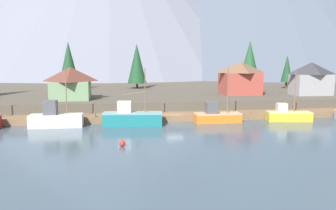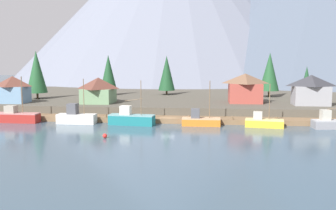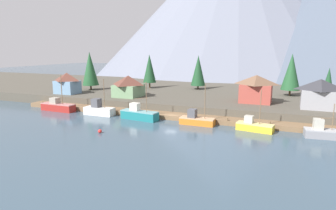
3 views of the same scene
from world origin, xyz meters
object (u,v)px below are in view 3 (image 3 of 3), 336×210
conifer_mid_left (150,68)px  house_blue (67,83)px  fishing_boat_white (99,110)px  conifer_back_left (328,80)px  fishing_boat_teal (139,114)px  house_green (128,86)px  fishing_boat_yellow (254,126)px  channel_buoy (100,131)px  fishing_boat_orange (196,120)px  conifer_mid_right (198,70)px  fishing_boat_red (58,106)px  conifer_near_left (90,69)px  conifer_near_right (291,72)px  house_red (256,88)px  house_grey (320,94)px  fishing_boat_grey (327,133)px

conifer_mid_left → house_blue: bearing=-129.1°
fishing_boat_white → conifer_back_left: conifer_back_left is taller
fishing_boat_teal → conifer_back_left: conifer_back_left is taller
fishing_boat_teal → house_green: fishing_boat_teal is taller
fishing_boat_yellow → house_green: bearing=168.3°
fishing_boat_teal → channel_buoy: size_ratio=12.40×
fishing_boat_teal → fishing_boat_yellow: bearing=7.0°
fishing_boat_orange → channel_buoy: bearing=-139.0°
fishing_boat_orange → conifer_back_left: bearing=47.9°
conifer_mid_right → conifer_back_left: size_ratio=1.34×
fishing_boat_red → fishing_boat_white: 12.08m
fishing_boat_orange → conifer_mid_right: size_ratio=0.77×
conifer_near_left → conifer_near_right: size_ratio=1.03×
fishing_boat_teal → house_red: (22.36, 17.05, 4.67)m
fishing_boat_red → house_grey: house_grey is taller
fishing_boat_white → house_red: (33.06, 16.60, 4.59)m
conifer_near_left → conifer_back_left: bearing=8.1°
fishing_boat_grey → conifer_mid_right: (-33.12, 34.37, 7.43)m
fishing_boat_red → conifer_near_right: bearing=31.9°
fishing_boat_red → fishing_boat_grey: size_ratio=1.21×
fishing_boat_teal → conifer_near_left: size_ratio=0.74×
fishing_boat_red → fishing_boat_teal: 22.78m
fishing_boat_red → conifer_mid_right: (25.63, 34.06, 7.29)m
fishing_boat_teal → fishing_boat_orange: bearing=9.0°
house_red → fishing_boat_teal: bearing=-142.7°
fishing_boat_yellow → house_red: size_ratio=1.04×
fishing_boat_orange → channel_buoy: (-14.38, -12.56, -0.64)m
house_green → conifer_mid_right: 25.21m
house_red → conifer_back_left: size_ratio=0.94×
house_red → house_grey: (13.29, -3.43, -0.06)m
house_red → conifer_back_left: conifer_back_left is taller
house_red → conifer_near_right: conifer_near_right is taller
house_red → conifer_mid_left: size_ratio=0.69×
fishing_boat_teal → house_blue: (-28.92, 11.13, 4.40)m
fishing_boat_white → house_green: fishing_boat_white is taller
conifer_near_right → conifer_back_left: 9.18m
fishing_boat_teal → house_green: 16.92m
fishing_boat_white → fishing_boat_grey: fishing_boat_white is taller
fishing_boat_white → fishing_boat_teal: bearing=-1.8°
house_red → channel_buoy: 38.09m
fishing_boat_white → fishing_boat_teal: (10.70, -0.45, -0.08)m
house_green → channel_buoy: 26.87m
fishing_boat_teal → house_blue: size_ratio=1.34×
house_blue → conifer_mid_left: 26.09m
fishing_boat_yellow → conifer_mid_left: bearing=148.7°
conifer_back_left → house_green: bearing=-161.3°
fishing_boat_yellow → conifer_mid_right: conifer_mid_right is taller
channel_buoy → house_grey: bearing=34.6°
fishing_boat_yellow → conifer_near_right: (5.81, 30.98, 8.08)m
conifer_near_left → conifer_mid_left: (14.94, 11.18, -0.26)m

